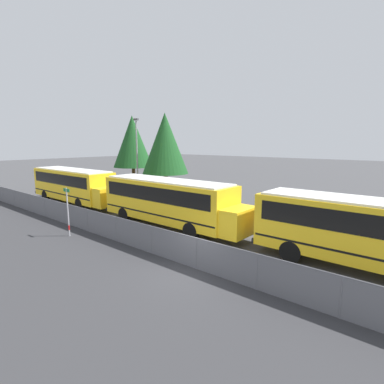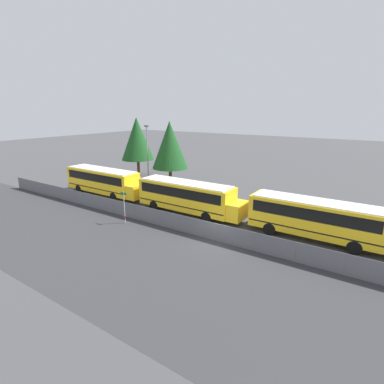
{
  "view_description": "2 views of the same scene",
  "coord_description": "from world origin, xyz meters",
  "px_view_note": "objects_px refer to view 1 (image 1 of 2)",
  "views": [
    {
      "loc": [
        8.27,
        -10.19,
        5.81
      ],
      "look_at": [
        -4.54,
        5.08,
        2.49
      ],
      "focal_mm": 28.0,
      "sensor_mm": 36.0,
      "label": 1
    },
    {
      "loc": [
        10.62,
        -19.76,
        10.34
      ],
      "look_at": [
        -5.17,
        3.95,
        2.45
      ],
      "focal_mm": 28.0,
      "sensor_mm": 36.0,
      "label": 2
    }
  ],
  "objects_px": {
    "school_bus_0": "(74,183)",
    "tree_0": "(133,142)",
    "school_bus_1": "(169,199)",
    "light_pole": "(137,154)",
    "street_sign": "(68,211)",
    "school_bus_2": "(380,231)",
    "tree_2": "(165,144)"
  },
  "relations": [
    {
      "from": "school_bus_0",
      "to": "tree_2",
      "type": "bearing_deg",
      "value": 65.65
    },
    {
      "from": "school_bus_0",
      "to": "school_bus_2",
      "type": "distance_m",
      "value": 24.81
    },
    {
      "from": "school_bus_1",
      "to": "light_pole",
      "type": "bearing_deg",
      "value": 149.44
    },
    {
      "from": "school_bus_0",
      "to": "street_sign",
      "type": "xyz_separation_m",
      "value": [
        9.1,
        -5.38,
        -0.35
      ]
    },
    {
      "from": "school_bus_1",
      "to": "tree_2",
      "type": "xyz_separation_m",
      "value": [
        -8.63,
        8.34,
        3.7
      ]
    },
    {
      "from": "school_bus_0",
      "to": "school_bus_1",
      "type": "distance_m",
      "value": 12.46
    },
    {
      "from": "school_bus_0",
      "to": "street_sign",
      "type": "distance_m",
      "value": 10.57
    },
    {
      "from": "school_bus_2",
      "to": "tree_2",
      "type": "distance_m",
      "value": 22.69
    },
    {
      "from": "school_bus_0",
      "to": "tree_0",
      "type": "xyz_separation_m",
      "value": [
        -4.49,
        10.84,
        3.93
      ]
    },
    {
      "from": "street_sign",
      "to": "tree_0",
      "type": "relative_size",
      "value": 0.33
    },
    {
      "from": "school_bus_1",
      "to": "light_pole",
      "type": "xyz_separation_m",
      "value": [
        -11.16,
        6.59,
        2.56
      ]
    },
    {
      "from": "school_bus_0",
      "to": "street_sign",
      "type": "bearing_deg",
      "value": -30.6
    },
    {
      "from": "school_bus_0",
      "to": "school_bus_2",
      "type": "bearing_deg",
      "value": 1.49
    },
    {
      "from": "school_bus_0",
      "to": "school_bus_2",
      "type": "relative_size",
      "value": 1.0
    },
    {
      "from": "school_bus_2",
      "to": "street_sign",
      "type": "distance_m",
      "value": 16.83
    },
    {
      "from": "school_bus_0",
      "to": "tree_0",
      "type": "distance_m",
      "value": 12.37
    },
    {
      "from": "light_pole",
      "to": "tree_0",
      "type": "xyz_separation_m",
      "value": [
        -5.79,
        4.13,
        1.37
      ]
    },
    {
      "from": "tree_2",
      "to": "street_sign",
      "type": "bearing_deg",
      "value": -69.12
    },
    {
      "from": "school_bus_2",
      "to": "light_pole",
      "type": "xyz_separation_m",
      "value": [
        -23.51,
        6.06,
        2.56
      ]
    },
    {
      "from": "school_bus_1",
      "to": "street_sign",
      "type": "height_order",
      "value": "school_bus_1"
    },
    {
      "from": "light_pole",
      "to": "tree_2",
      "type": "relative_size",
      "value": 0.93
    },
    {
      "from": "school_bus_1",
      "to": "tree_2",
      "type": "distance_m",
      "value": 12.56
    },
    {
      "from": "light_pole",
      "to": "tree_0",
      "type": "distance_m",
      "value": 7.24
    },
    {
      "from": "school_bus_0",
      "to": "tree_2",
      "type": "height_order",
      "value": "tree_2"
    },
    {
      "from": "school_bus_0",
      "to": "tree_2",
      "type": "xyz_separation_m",
      "value": [
        3.82,
        8.45,
        3.7
      ]
    },
    {
      "from": "street_sign",
      "to": "tree_0",
      "type": "bearing_deg",
      "value": 129.96
    },
    {
      "from": "school_bus_0",
      "to": "light_pole",
      "type": "bearing_deg",
      "value": 79.09
    },
    {
      "from": "school_bus_1",
      "to": "tree_2",
      "type": "bearing_deg",
      "value": 136.0
    },
    {
      "from": "street_sign",
      "to": "tree_2",
      "type": "bearing_deg",
      "value": 110.88
    },
    {
      "from": "light_pole",
      "to": "school_bus_2",
      "type": "bearing_deg",
      "value": -14.45
    },
    {
      "from": "school_bus_1",
      "to": "school_bus_2",
      "type": "distance_m",
      "value": 12.36
    },
    {
      "from": "school_bus_2",
      "to": "tree_2",
      "type": "height_order",
      "value": "tree_2"
    }
  ]
}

